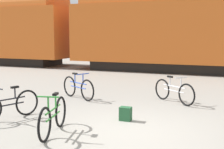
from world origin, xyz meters
name	(u,v)px	position (x,y,z in m)	size (l,w,h in m)	color
ground_plane	(129,132)	(0.00, 0.00, 0.00)	(80.00, 80.00, 0.00)	gray
freight_train	(196,22)	(0.00, 11.36, 2.76)	(43.79, 3.17, 5.31)	black
rail_near	(193,74)	(0.00, 10.64, 0.01)	(55.79, 0.07, 0.01)	#4C4238
rail_far	(196,71)	(0.00, 12.08, 0.01)	(55.79, 0.07, 0.01)	#4C4238
bicycle_silver	(174,91)	(0.37, 3.27, 0.36)	(1.44, 1.09, 0.83)	black
bicycle_green	(53,117)	(-1.44, -0.73, 0.37)	(0.52, 1.69, 0.87)	black
bicycle_black	(9,105)	(-3.08, -0.16, 0.36)	(0.63, 1.63, 0.83)	black
bicycle_blue	(78,88)	(-2.66, 2.70, 0.37)	(1.54, 0.83, 0.86)	black
backpack	(126,114)	(-0.35, 0.80, 0.17)	(0.28, 0.20, 0.34)	#235633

